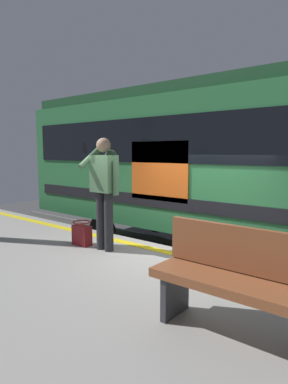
# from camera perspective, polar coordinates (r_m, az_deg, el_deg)

# --- Properties ---
(ground_plane) EXTENTS (24.82, 24.82, 0.00)m
(ground_plane) POSITION_cam_1_polar(r_m,az_deg,el_deg) (5.77, 5.13, -19.24)
(ground_plane) COLOR #3D3D3F
(platform) EXTENTS (13.72, 4.98, 1.02)m
(platform) POSITION_cam_1_polar(r_m,az_deg,el_deg) (3.97, -17.37, -24.34)
(platform) COLOR gray
(platform) RESTS_ON ground
(safety_line) EXTENTS (13.45, 0.16, 0.01)m
(safety_line) POSITION_cam_1_polar(r_m,az_deg,el_deg) (5.16, 3.36, -10.25)
(safety_line) COLOR yellow
(safety_line) RESTS_ON platform
(track_rail_near) EXTENTS (17.84, 0.08, 0.16)m
(track_rail_near) POSITION_cam_1_polar(r_m,az_deg,el_deg) (6.98, 12.50, -13.88)
(track_rail_near) COLOR slate
(track_rail_near) RESTS_ON ground
(track_rail_far) EXTENTS (17.84, 0.08, 0.16)m
(track_rail_far) POSITION_cam_1_polar(r_m,az_deg,el_deg) (8.23, 17.06, -10.78)
(track_rail_far) COLOR slate
(track_rail_far) RESTS_ON ground
(passenger) EXTENTS (0.57, 0.55, 1.74)m
(passenger) POSITION_cam_1_polar(r_m,az_deg,el_deg) (5.08, -6.86, 1.33)
(passenger) COLOR #262628
(passenger) RESTS_ON platform
(handbag) EXTENTS (0.33, 0.30, 0.40)m
(handbag) POSITION_cam_1_polar(r_m,az_deg,el_deg) (5.55, -10.74, -7.20)
(handbag) COLOR maroon
(handbag) RESTS_ON platform
(bench) EXTENTS (1.46, 0.44, 0.90)m
(bench) POSITION_cam_1_polar(r_m,az_deg,el_deg) (2.94, 15.99, -14.21)
(bench) COLOR brown
(bench) RESTS_ON platform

